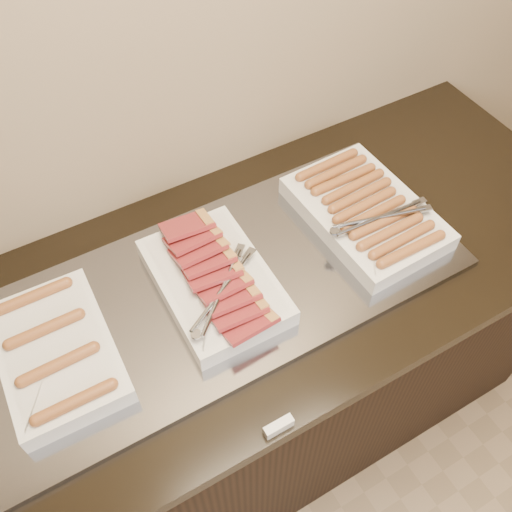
{
  "coord_description": "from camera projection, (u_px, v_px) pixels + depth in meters",
  "views": [
    {
      "loc": [
        -0.32,
        1.42,
        2.02
      ],
      "look_at": [
        0.09,
        2.13,
        0.97
      ],
      "focal_mm": 40.0,
      "sensor_mm": 36.0,
      "label": 1
    }
  ],
  "objects": [
    {
      "name": "dish_center",
      "position": [
        215.0,
        280.0,
        1.31
      ],
      "size": [
        0.26,
        0.39,
        0.09
      ],
      "rotation": [
        0.0,
        0.0,
        -0.01
      ],
      "color": "silver",
      "rests_on": "warming_tray"
    },
    {
      "name": "dish_left",
      "position": [
        57.0,
        352.0,
        1.2
      ],
      "size": [
        0.24,
        0.35,
        0.07
      ],
      "rotation": [
        0.0,
        0.0,
        -0.03
      ],
      "color": "silver",
      "rests_on": "warming_tray"
    },
    {
      "name": "label_holder",
      "position": [
        279.0,
        426.0,
        1.14
      ],
      "size": [
        0.06,
        0.02,
        0.03
      ],
      "primitive_type": "cube",
      "rotation": [
        0.0,
        0.0,
        0.0
      ],
      "color": "silver",
      "rests_on": "counter"
    },
    {
      "name": "counter",
      "position": [
        229.0,
        374.0,
        1.71
      ],
      "size": [
        2.06,
        0.76,
        0.9
      ],
      "color": "black",
      "rests_on": "ground"
    },
    {
      "name": "warming_tray",
      "position": [
        214.0,
        291.0,
        1.35
      ],
      "size": [
        1.2,
        0.5,
        0.02
      ],
      "primitive_type": "cube",
      "color": "gray",
      "rests_on": "counter"
    },
    {
      "name": "dish_right",
      "position": [
        366.0,
        212.0,
        1.44
      ],
      "size": [
        0.28,
        0.41,
        0.08
      ],
      "rotation": [
        0.0,
        0.0,
        0.03
      ],
      "color": "silver",
      "rests_on": "warming_tray"
    }
  ]
}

